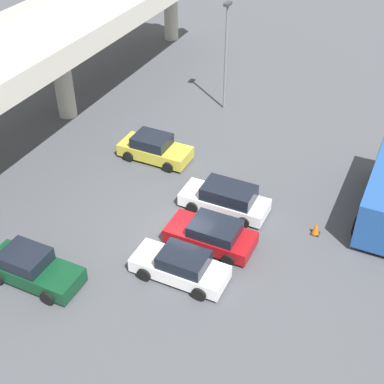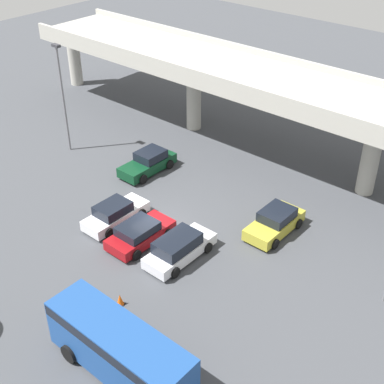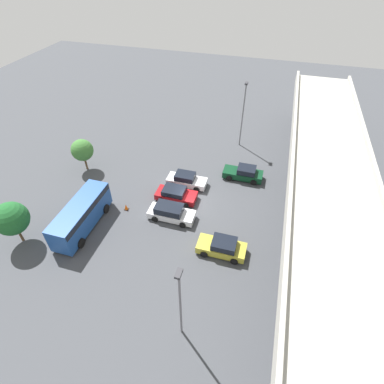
% 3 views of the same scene
% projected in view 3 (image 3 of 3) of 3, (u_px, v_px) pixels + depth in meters
% --- Properties ---
extents(ground_plane, '(103.38, 103.38, 0.00)m').
position_uv_depth(ground_plane, '(189.00, 201.00, 32.97)').
color(ground_plane, '#424449').
extents(highway_overpass, '(49.50, 7.30, 7.03)m').
position_uv_depth(highway_overpass, '(330.00, 182.00, 26.45)').
color(highway_overpass, '#ADAAA0').
rests_on(highway_overpass, ground_plane).
extents(parked_car_0, '(2.11, 4.65, 1.61)m').
position_uv_depth(parked_car_0, '(244.00, 173.00, 35.58)').
color(parked_car_0, '#0C381E').
rests_on(parked_car_0, ground_plane).
extents(parked_car_1, '(2.03, 4.58, 1.53)m').
position_uv_depth(parked_car_1, '(186.00, 180.00, 34.67)').
color(parked_car_1, silver).
rests_on(parked_car_1, ground_plane).
extents(parked_car_2, '(2.24, 4.46, 1.44)m').
position_uv_depth(parked_car_2, '(176.00, 194.00, 32.82)').
color(parked_car_2, maroon).
rests_on(parked_car_2, ground_plane).
extents(parked_car_3, '(2.11, 4.79, 1.61)m').
position_uv_depth(parked_car_3, '(171.00, 212.00, 30.59)').
color(parked_car_3, silver).
rests_on(parked_car_3, ground_plane).
extents(parked_car_4, '(2.16, 4.46, 1.57)m').
position_uv_depth(parked_car_4, '(222.00, 247.00, 27.29)').
color(parked_car_4, gold).
rests_on(parked_car_4, ground_plane).
extents(shuttle_bus, '(7.71, 2.59, 2.85)m').
position_uv_depth(shuttle_bus, '(81.00, 214.00, 29.12)').
color(shuttle_bus, '#1E478C').
rests_on(shuttle_bus, ground_plane).
extents(lamp_post_near_aisle, '(0.70, 0.35, 8.72)m').
position_uv_depth(lamp_post_near_aisle, '(243.00, 111.00, 38.39)').
color(lamp_post_near_aisle, slate).
rests_on(lamp_post_near_aisle, ground_plane).
extents(lamp_post_mid_lot, '(0.70, 0.35, 7.58)m').
position_uv_depth(lamp_post_mid_lot, '(180.00, 300.00, 19.35)').
color(lamp_post_mid_lot, slate).
rests_on(lamp_post_mid_lot, ground_plane).
extents(tree_front_left, '(2.61, 2.61, 4.06)m').
position_uv_depth(tree_front_left, '(82.00, 150.00, 35.69)').
color(tree_front_left, brown).
rests_on(tree_front_left, ground_plane).
extents(tree_front_centre, '(3.09, 3.09, 4.54)m').
position_uv_depth(tree_front_centre, '(11.00, 219.00, 26.87)').
color(tree_front_centre, brown).
rests_on(tree_front_centre, ground_plane).
extents(traffic_cone, '(0.44, 0.44, 0.70)m').
position_uv_depth(traffic_cone, '(126.00, 207.00, 31.80)').
color(traffic_cone, black).
rests_on(traffic_cone, ground_plane).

